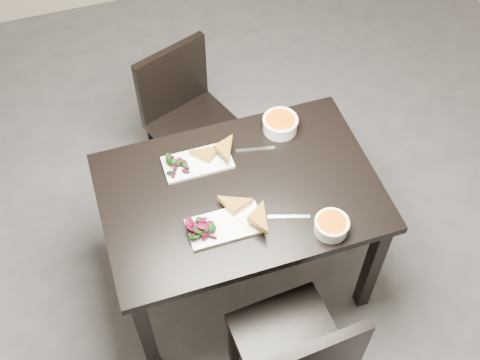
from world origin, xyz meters
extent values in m
plane|color=#47474C|center=(0.00, 0.00, 0.00)|extent=(5.00, 5.00, 0.00)
cube|color=black|center=(0.04, -0.02, 0.73)|extent=(1.20, 0.80, 0.04)
cube|color=black|center=(-0.50, -0.36, 0.35)|extent=(0.06, 0.06, 0.71)
cube|color=black|center=(0.58, -0.36, 0.35)|extent=(0.06, 0.06, 0.71)
cube|color=black|center=(-0.50, 0.32, 0.35)|extent=(0.06, 0.06, 0.71)
cube|color=black|center=(0.58, 0.32, 0.35)|extent=(0.06, 0.06, 0.71)
cube|color=black|center=(0.06, -0.61, 0.43)|extent=(0.45, 0.45, 0.04)
cube|color=black|center=(-0.13, -0.45, 0.21)|extent=(0.04, 0.04, 0.41)
cube|color=black|center=(0.23, -0.42, 0.21)|extent=(0.04, 0.04, 0.41)
cube|color=black|center=(0.01, 0.66, 0.43)|extent=(0.54, 0.54, 0.04)
cube|color=black|center=(-0.09, 0.43, 0.21)|extent=(0.05, 0.05, 0.41)
cube|color=black|center=(0.25, 0.56, 0.21)|extent=(0.05, 0.05, 0.41)
cube|color=black|center=(-0.22, 0.77, 0.21)|extent=(0.05, 0.05, 0.41)
cube|color=black|center=(0.12, 0.90, 0.21)|extent=(0.05, 0.05, 0.41)
cube|color=black|center=(-0.05, 0.84, 0.65)|extent=(0.41, 0.19, 0.40)
cube|color=white|center=(-0.07, -0.18, 0.76)|extent=(0.31, 0.16, 0.02)
cylinder|color=white|center=(0.33, -0.33, 0.78)|extent=(0.14, 0.14, 0.05)
cylinder|color=orange|center=(0.33, -0.33, 0.80)|extent=(0.12, 0.12, 0.02)
torus|color=white|center=(0.33, -0.33, 0.81)|extent=(0.14, 0.14, 0.01)
cube|color=silver|center=(0.19, -0.22, 0.75)|extent=(0.18, 0.07, 0.00)
cube|color=white|center=(-0.09, 0.17, 0.76)|extent=(0.30, 0.15, 0.02)
cylinder|color=white|center=(0.33, 0.25, 0.78)|extent=(0.16, 0.16, 0.06)
cylinder|color=orange|center=(0.33, 0.25, 0.81)|extent=(0.14, 0.14, 0.02)
torus|color=white|center=(0.33, 0.25, 0.82)|extent=(0.17, 0.17, 0.02)
cube|color=silver|center=(0.18, 0.17, 0.75)|extent=(0.18, 0.05, 0.00)
camera|label=1|loc=(-0.43, -1.48, 2.86)|focal=45.24mm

